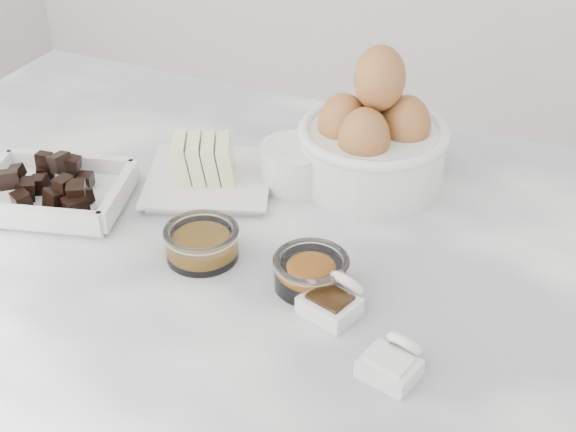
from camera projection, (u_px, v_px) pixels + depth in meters
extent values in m
cube|color=white|center=(262.00, 268.00, 0.93)|extent=(1.20, 0.80, 0.04)
cube|color=white|center=(54.00, 199.00, 1.00)|extent=(0.20, 0.17, 0.01)
cube|color=white|center=(210.00, 181.00, 1.04)|extent=(0.18, 0.18, 0.01)
cube|color=white|center=(209.00, 177.00, 1.03)|extent=(0.21, 0.21, 0.00)
cylinder|color=white|center=(296.00, 165.00, 1.03)|extent=(0.09, 0.09, 0.06)
cylinder|color=white|center=(296.00, 150.00, 1.02)|extent=(0.07, 0.07, 0.01)
cylinder|color=white|center=(372.00, 156.00, 1.03)|extent=(0.19, 0.19, 0.07)
torus|color=white|center=(374.00, 132.00, 1.01)|extent=(0.19, 0.19, 0.02)
ellipsoid|color=#B06F39|center=(405.00, 130.00, 1.00)|extent=(0.06, 0.06, 0.08)
ellipsoid|color=#B06F39|center=(344.00, 122.00, 1.02)|extent=(0.06, 0.06, 0.08)
ellipsoid|color=#B06F39|center=(387.00, 114.00, 1.04)|extent=(0.06, 0.06, 0.08)
ellipsoid|color=#B06F39|center=(358.00, 138.00, 0.98)|extent=(0.06, 0.06, 0.08)
ellipsoid|color=#B06F39|center=(380.00, 78.00, 0.97)|extent=(0.06, 0.06, 0.08)
cylinder|color=white|center=(202.00, 244.00, 0.90)|extent=(0.08, 0.08, 0.03)
torus|color=white|center=(201.00, 232.00, 0.89)|extent=(0.09, 0.09, 0.01)
cylinder|color=orange|center=(202.00, 248.00, 0.91)|extent=(0.06, 0.06, 0.01)
cylinder|color=white|center=(311.00, 273.00, 0.86)|extent=(0.08, 0.08, 0.03)
torus|color=white|center=(311.00, 261.00, 0.85)|extent=(0.08, 0.08, 0.01)
ellipsoid|color=orange|center=(311.00, 272.00, 0.86)|extent=(0.05, 0.05, 0.02)
cube|color=white|center=(330.00, 306.00, 0.82)|extent=(0.07, 0.06, 0.02)
cube|color=black|center=(330.00, 297.00, 0.82)|extent=(0.05, 0.04, 0.00)
torus|color=white|center=(347.00, 284.00, 0.84)|extent=(0.05, 0.04, 0.04)
cube|color=white|center=(389.00, 369.00, 0.75)|extent=(0.06, 0.05, 0.02)
cube|color=white|center=(390.00, 360.00, 0.74)|extent=(0.04, 0.04, 0.00)
torus|color=white|center=(405.00, 344.00, 0.76)|extent=(0.04, 0.04, 0.04)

